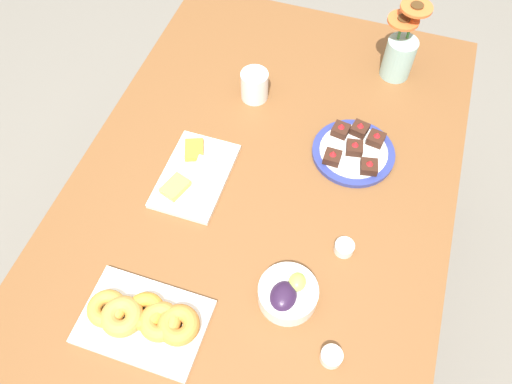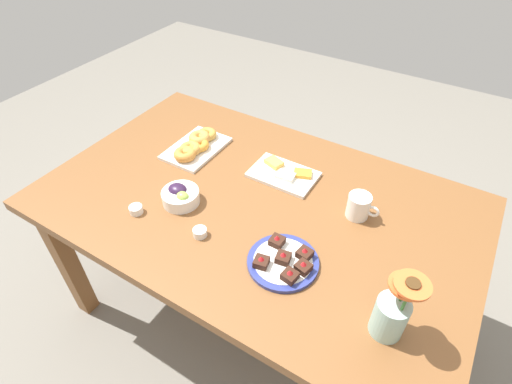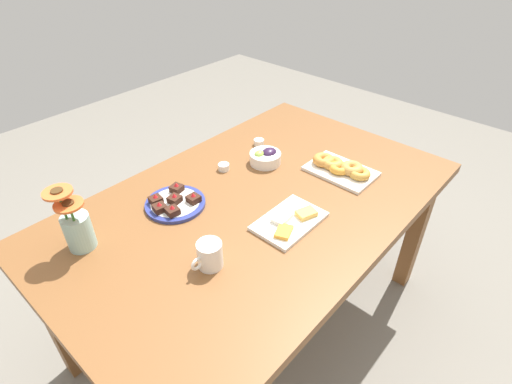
% 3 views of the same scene
% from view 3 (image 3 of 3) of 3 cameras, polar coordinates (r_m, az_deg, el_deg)
% --- Properties ---
extents(ground_plane, '(6.00, 6.00, 0.00)m').
position_cam_3_polar(ground_plane, '(2.08, 0.00, -17.64)').
color(ground_plane, slate).
extents(dining_table, '(1.60, 1.00, 0.74)m').
position_cam_3_polar(dining_table, '(1.60, 0.00, -3.63)').
color(dining_table, brown).
rests_on(dining_table, ground_plane).
extents(coffee_mug, '(0.12, 0.08, 0.09)m').
position_cam_3_polar(coffee_mug, '(1.27, -6.67, -8.88)').
color(coffee_mug, white).
rests_on(coffee_mug, dining_table).
extents(grape_bowl, '(0.14, 0.14, 0.07)m').
position_cam_3_polar(grape_bowl, '(1.76, 1.37, 5.02)').
color(grape_bowl, white).
rests_on(grape_bowl, dining_table).
extents(cheese_platter, '(0.26, 0.17, 0.03)m').
position_cam_3_polar(cheese_platter, '(1.44, 4.85, -4.14)').
color(cheese_platter, white).
rests_on(cheese_platter, dining_table).
extents(croissant_platter, '(0.19, 0.28, 0.05)m').
position_cam_3_polar(croissant_platter, '(1.73, 12.00, 3.41)').
color(croissant_platter, white).
rests_on(croissant_platter, dining_table).
extents(jam_cup_honey, '(0.05, 0.05, 0.03)m').
position_cam_3_polar(jam_cup_honey, '(1.72, -4.63, 3.63)').
color(jam_cup_honey, white).
rests_on(jam_cup_honey, dining_table).
extents(jam_cup_berry, '(0.05, 0.05, 0.03)m').
position_cam_3_polar(jam_cup_berry, '(1.90, 0.42, 7.16)').
color(jam_cup_berry, white).
rests_on(jam_cup_berry, dining_table).
extents(dessert_plate, '(0.23, 0.23, 0.05)m').
position_cam_3_polar(dessert_plate, '(1.54, -11.53, -1.53)').
color(dessert_plate, navy).
rests_on(dessert_plate, dining_table).
extents(flower_vase, '(0.11, 0.11, 0.24)m').
position_cam_3_polar(flower_vase, '(1.42, -24.21, -4.68)').
color(flower_vase, '#99C1B7').
rests_on(flower_vase, dining_table).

